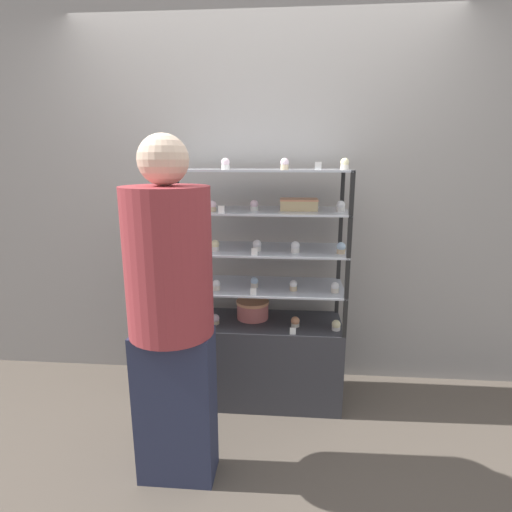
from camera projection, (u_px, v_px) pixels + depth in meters
name	position (u px, v px, depth m)	size (l,w,h in m)	color
ground_plane	(256.00, 396.00, 2.74)	(20.00, 20.00, 0.00)	brown
back_wall	(260.00, 201.00, 2.78)	(8.00, 0.05, 2.60)	gray
display_base	(256.00, 359.00, 2.67)	(1.11, 0.42, 0.55)	#333338
display_riser_lower	(256.00, 288.00, 2.56)	(1.11, 0.42, 0.24)	black
display_riser_middle	(256.00, 251.00, 2.50)	(1.11, 0.42, 0.24)	black
display_riser_upper	(256.00, 212.00, 2.44)	(1.11, 0.42, 0.24)	black
display_riser_top	(256.00, 172.00, 2.39)	(1.11, 0.42, 0.24)	black
layer_cake_centerpiece	(253.00, 309.00, 2.64)	(0.22, 0.22, 0.12)	#C66660
sheet_cake_frosted	(299.00, 204.00, 2.43)	(0.23, 0.16, 0.07)	#DBBC84
cupcake_0	(177.00, 320.00, 2.55)	(0.05, 0.05, 0.06)	#CCB28C
cupcake_1	(215.00, 319.00, 2.56)	(0.05, 0.05, 0.06)	#CCB28C
cupcake_2	(295.00, 322.00, 2.52)	(0.05, 0.05, 0.06)	beige
cupcake_3	(336.00, 325.00, 2.46)	(0.05, 0.05, 0.06)	white
price_tag_0	(293.00, 331.00, 2.40)	(0.04, 0.00, 0.04)	white
cupcake_4	(175.00, 283.00, 2.50)	(0.05, 0.05, 0.07)	#CCB28C
cupcake_5	(216.00, 285.00, 2.46)	(0.05, 0.05, 0.07)	beige
cupcake_6	(254.00, 282.00, 2.51)	(0.05, 0.05, 0.07)	beige
cupcake_7	(293.00, 285.00, 2.45)	(0.05, 0.05, 0.07)	#CCB28C
cupcake_8	(335.00, 287.00, 2.41)	(0.05, 0.05, 0.07)	beige
price_tag_1	(253.00, 292.00, 2.36)	(0.04, 0.00, 0.04)	white
cupcake_9	(174.00, 244.00, 2.46)	(0.05, 0.05, 0.07)	beige
cupcake_10	(215.00, 246.00, 2.42)	(0.05, 0.05, 0.07)	white
cupcake_11	(257.00, 245.00, 2.43)	(0.05, 0.05, 0.07)	white
cupcake_12	(295.00, 247.00, 2.38)	(0.05, 0.05, 0.07)	white
cupcake_13	(341.00, 248.00, 2.35)	(0.05, 0.05, 0.07)	#CCB28C
price_tag_2	(254.00, 252.00, 2.30)	(0.04, 0.00, 0.04)	white
cupcake_14	(176.00, 205.00, 2.43)	(0.05, 0.05, 0.06)	white
cupcake_15	(212.00, 206.00, 2.36)	(0.05, 0.05, 0.06)	#CCB28C
cupcake_16	(254.00, 205.00, 2.39)	(0.05, 0.05, 0.06)	white
cupcake_17	(341.00, 206.00, 2.35)	(0.05, 0.05, 0.06)	white
price_tag_3	(221.00, 210.00, 2.26)	(0.04, 0.00, 0.04)	white
cupcake_18	(172.00, 164.00, 2.34)	(0.05, 0.05, 0.07)	white
cupcake_19	(225.00, 164.00, 2.30)	(0.05, 0.05, 0.07)	white
cupcake_20	(285.00, 164.00, 2.29)	(0.05, 0.05, 0.07)	#CCB28C
cupcake_21	(345.00, 164.00, 2.27)	(0.05, 0.05, 0.07)	beige
price_tag_4	(318.00, 166.00, 2.16)	(0.04, 0.00, 0.04)	white
customer_figure	(171.00, 309.00, 1.86)	(0.39, 0.39, 1.69)	#282D47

